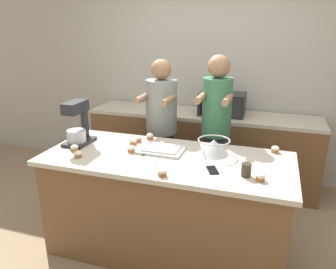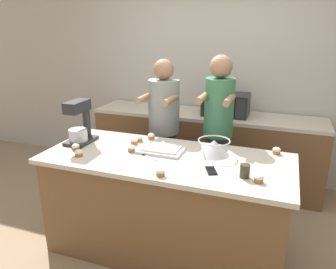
# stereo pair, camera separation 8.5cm
# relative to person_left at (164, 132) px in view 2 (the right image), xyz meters

# --- Properties ---
(ground_plane) EXTENTS (16.00, 16.00, 0.00)m
(ground_plane) POSITION_rel_person_left_xyz_m (0.30, -0.74, -0.86)
(ground_plane) COLOR #937A5B
(back_wall) EXTENTS (10.00, 0.06, 2.70)m
(back_wall) POSITION_rel_person_left_xyz_m (0.30, 1.04, 0.49)
(back_wall) COLOR #B2ADA3
(back_wall) RESTS_ON ground_plane
(island_counter) EXTENTS (2.08, 0.89, 0.91)m
(island_counter) POSITION_rel_person_left_xyz_m (0.30, -0.74, -0.40)
(island_counter) COLOR brown
(island_counter) RESTS_ON ground_plane
(back_counter) EXTENTS (2.80, 0.60, 0.92)m
(back_counter) POSITION_rel_person_left_xyz_m (0.30, 0.69, -0.40)
(back_counter) COLOR brown
(back_counter) RESTS_ON ground_plane
(person_left) EXTENTS (0.34, 0.50, 1.63)m
(person_left) POSITION_rel_person_left_xyz_m (0.00, 0.00, 0.00)
(person_left) COLOR #33384C
(person_left) RESTS_ON ground_plane
(person_right) EXTENTS (0.31, 0.49, 1.69)m
(person_right) POSITION_rel_person_left_xyz_m (0.58, -0.00, 0.05)
(person_right) COLOR #33384C
(person_right) RESTS_ON ground_plane
(stand_mixer) EXTENTS (0.20, 0.30, 0.40)m
(stand_mixer) POSITION_rel_person_left_xyz_m (-0.57, -0.69, 0.22)
(stand_mixer) COLOR #232328
(stand_mixer) RESTS_ON island_counter
(mixing_bowl) EXTENTS (0.27, 0.27, 0.13)m
(mixing_bowl) POSITION_rel_person_left_xyz_m (0.66, -0.57, 0.12)
(mixing_bowl) COLOR #BCBCC1
(mixing_bowl) RESTS_ON island_counter
(baking_tray) EXTENTS (0.39, 0.26, 0.04)m
(baking_tray) POSITION_rel_person_left_xyz_m (0.22, -0.65, 0.07)
(baking_tray) COLOR silver
(baking_tray) RESTS_ON island_counter
(microwave_oven) EXTENTS (0.53, 0.34, 0.26)m
(microwave_oven) POSITION_rel_person_left_xyz_m (0.53, 0.69, 0.19)
(microwave_oven) COLOR black
(microwave_oven) RESTS_ON back_counter
(cell_phone) EXTENTS (0.12, 0.16, 0.01)m
(cell_phone) POSITION_rel_person_left_xyz_m (0.72, -0.90, 0.05)
(cell_phone) COLOR black
(cell_phone) RESTS_ON island_counter
(drinking_glass) EXTENTS (0.07, 0.07, 0.10)m
(drinking_glass) POSITION_rel_person_left_xyz_m (0.97, -0.91, 0.10)
(drinking_glass) COLOR #332D1E
(drinking_glass) RESTS_ON island_counter
(knife) EXTENTS (0.20, 0.11, 0.01)m
(knife) POSITION_rel_person_left_xyz_m (0.14, -0.79, 0.05)
(knife) COLOR #BCBCC1
(knife) RESTS_ON island_counter
(cupcake_0) EXTENTS (0.07, 0.07, 0.06)m
(cupcake_0) POSITION_rel_person_left_xyz_m (1.16, -0.37, 0.08)
(cupcake_0) COLOR #9E6038
(cupcake_0) RESTS_ON island_counter
(cupcake_1) EXTENTS (0.07, 0.07, 0.06)m
(cupcake_1) POSITION_rel_person_left_xyz_m (-0.07, -0.48, 0.08)
(cupcake_1) COLOR #9E6038
(cupcake_1) RESTS_ON island_counter
(cupcake_2) EXTENTS (0.07, 0.07, 0.06)m
(cupcake_2) POSITION_rel_person_left_xyz_m (-0.02, -0.74, 0.08)
(cupcake_2) COLOR #9E6038
(cupcake_2) RESTS_ON island_counter
(cupcake_3) EXTENTS (0.07, 0.07, 0.06)m
(cupcake_3) POSITION_rel_person_left_xyz_m (0.39, -1.10, 0.08)
(cupcake_3) COLOR #9E6038
(cupcake_3) RESTS_ON island_counter
(cupcake_4) EXTENTS (0.07, 0.07, 0.06)m
(cupcake_4) POSITION_rel_person_left_xyz_m (-0.08, -0.56, 0.08)
(cupcake_4) COLOR #9E6038
(cupcake_4) RESTS_ON island_counter
(cupcake_5) EXTENTS (0.07, 0.07, 0.06)m
(cupcake_5) POSITION_rel_person_left_xyz_m (0.01, -0.38, 0.08)
(cupcake_5) COLOR #9E6038
(cupcake_5) RESTS_ON island_counter
(cupcake_6) EXTENTS (0.07, 0.07, 0.06)m
(cupcake_6) POSITION_rel_person_left_xyz_m (-0.39, -0.99, 0.08)
(cupcake_6) COLOR #9E6038
(cupcake_6) RESTS_ON island_counter
(cupcake_7) EXTENTS (0.07, 0.07, 0.06)m
(cupcake_7) POSITION_rel_person_left_xyz_m (-0.50, -0.87, 0.08)
(cupcake_7) COLOR #9E6038
(cupcake_7) RESTS_ON island_counter
(cupcake_8) EXTENTS (0.07, 0.07, 0.06)m
(cupcake_8) POSITION_rel_person_left_xyz_m (1.07, -0.96, 0.08)
(cupcake_8) COLOR #9E6038
(cupcake_8) RESTS_ON island_counter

